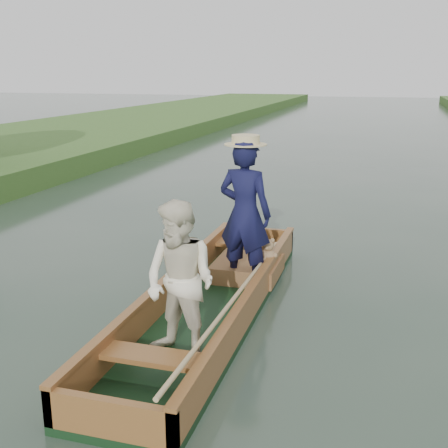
# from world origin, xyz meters

# --- Properties ---
(ground) EXTENTS (120.00, 120.00, 0.00)m
(ground) POSITION_xyz_m (0.00, 0.00, 0.00)
(ground) COLOR #283D30
(ground) RESTS_ON ground
(trees_far) EXTENTS (22.01, 12.96, 4.49)m
(trees_far) POSITION_xyz_m (0.22, 8.99, 2.55)
(trees_far) COLOR #47331E
(trees_far) RESTS_ON ground
(punt) EXTENTS (1.15, 5.06, 1.99)m
(punt) POSITION_xyz_m (0.10, -0.01, 0.61)
(punt) COLOR black
(punt) RESTS_ON ground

